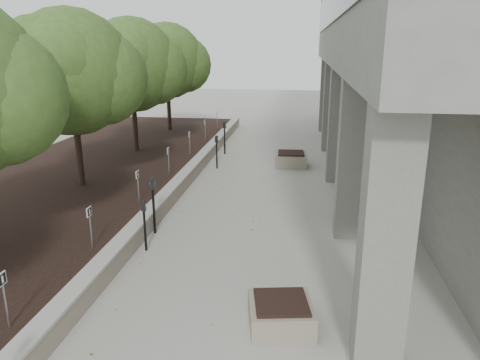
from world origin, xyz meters
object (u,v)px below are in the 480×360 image
Objects in this scene: parking_meter_2 at (145,225)px; parking_meter_5 at (225,138)px; crabapple_tree_5 at (168,77)px; parking_meter_4 at (217,152)px; crabapple_tree_4 at (132,85)px; planter_front at (281,314)px; planter_back at (291,159)px; crabapple_tree_3 at (74,99)px; parking_meter_3 at (154,206)px.

parking_meter_2 is 0.86× the size of parking_meter_5.
crabapple_tree_5 is at bearing 147.98° from parking_meter_5.
parking_meter_2 is 0.96× the size of parking_meter_4.
parking_meter_2 is at bearing -78.22° from parking_meter_5.
crabapple_tree_5 is at bearing 98.72° from parking_meter_2.
crabapple_tree_4 is at bearing -176.17° from parking_meter_4.
parking_meter_5 is at bearing 103.94° from planter_front.
parking_meter_4 is (3.65, -0.99, -2.46)m from crabapple_tree_4.
parking_meter_4 is at bearing -165.44° from planter_back.
crabapple_tree_3 is 5.55m from parking_meter_2.
planter_back is at bearing -2.15° from crabapple_tree_4.
parking_meter_3 reaches higher than planter_front.
parking_meter_4 is at bearing -15.24° from crabapple_tree_4.
crabapple_tree_3 is 10.00m from crabapple_tree_5.
parking_meter_4 is (3.65, 4.01, -2.46)m from crabapple_tree_3.
crabapple_tree_3 is 3.68× the size of parking_meter_5.
parking_meter_2 is at bearing -68.71° from crabapple_tree_4.
parking_meter_2 is at bearing -47.24° from crabapple_tree_3.
parking_meter_3 is at bearing -75.53° from crabapple_tree_5.
parking_meter_4 is 10.75m from planter_front.
parking_meter_2 is at bearing -73.05° from parking_meter_4.
parking_meter_4 is at bearing 82.72° from parking_meter_2.
parking_meter_5 is at bearing 150.02° from planter_back.
parking_meter_5 reaches higher than parking_meter_4.
parking_meter_3 is at bearing 91.33° from parking_meter_2.
parking_meter_2 reaches higher than planter_front.
crabapple_tree_3 is at bearing -90.00° from crabapple_tree_4.
parking_meter_5 is at bearing 61.34° from crabapple_tree_3.
parking_meter_4 is 2.48m from parking_meter_5.
parking_meter_3 is at bearing 133.16° from planter_front.
crabapple_tree_5 reaches higher than parking_meter_2.
parking_meter_4 is 3.01m from planter_back.
crabapple_tree_4 is 4.10× the size of parking_meter_4.
crabapple_tree_3 is 4.78m from parking_meter_3.
crabapple_tree_3 reaches higher than planter_back.
parking_meter_4 is at bearing 47.64° from crabapple_tree_3.
parking_meter_2 is at bearing 141.62° from planter_front.
crabapple_tree_5 reaches higher than planter_back.
crabapple_tree_3 is 7.76m from parking_meter_5.
crabapple_tree_4 is at bearing -90.00° from crabapple_tree_5.
crabapple_tree_3 reaches higher than parking_meter_3.
parking_meter_3 is (-0.12, 1.04, 0.12)m from parking_meter_2.
parking_meter_3 is 1.23× the size of planter_back.
crabapple_tree_4 is at bearing 106.14° from parking_meter_2.
crabapple_tree_3 is at bearing -143.98° from planter_back.
parking_meter_3 is 1.14× the size of parking_meter_4.
crabapple_tree_4 reaches higher than parking_meter_2.
parking_meter_4 is (3.65, -5.99, -2.46)m from crabapple_tree_5.
parking_meter_2 is 10.13m from parking_meter_5.
crabapple_tree_5 is (0.00, 10.00, 0.00)m from crabapple_tree_3.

